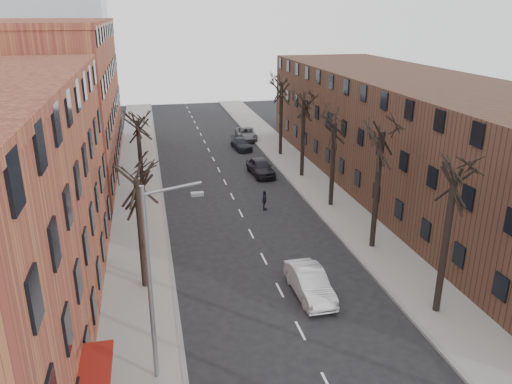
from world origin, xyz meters
TOP-DOWN VIEW (x-y plane):
  - sidewalk_left at (-8.00, 35.00)m, footprint 4.00×90.00m
  - sidewalk_right at (8.00, 35.00)m, footprint 4.00×90.00m
  - building_left_far at (-16.00, 44.00)m, footprint 12.00×28.00m
  - building_right at (16.00, 30.00)m, footprint 12.00×50.00m
  - tree_right_b at (7.60, 12.00)m, footprint 5.20×5.20m
  - tree_right_c at (7.60, 20.00)m, footprint 5.20×5.20m
  - tree_right_d at (7.60, 28.00)m, footprint 5.20×5.20m
  - tree_right_e at (7.60, 36.00)m, footprint 5.20×5.20m
  - tree_right_f at (7.60, 44.00)m, footprint 5.20×5.20m
  - tree_left_a at (-7.60, 18.00)m, footprint 5.20×5.20m
  - tree_left_b at (-7.60, 34.00)m, footprint 5.20×5.20m
  - streetlight at (-7.03, 10.00)m, footprint 2.45×0.22m
  - silver_sedan at (1.50, 15.10)m, footprint 1.79×4.83m
  - parked_car_near at (3.80, 37.40)m, footprint 2.34×4.99m
  - parked_car_mid at (3.80, 47.51)m, footprint 2.15×4.48m
  - parked_car_far at (5.30, 52.04)m, footprint 2.78×5.36m
  - pedestrian_crossing at (2.01, 28.31)m, footprint 0.69×1.05m

SIDE VIEW (x-z plane):
  - tree_right_b at x=7.60m, z-range -5.40..5.40m
  - tree_right_c at x=7.60m, z-range -5.80..5.80m
  - tree_right_d at x=7.60m, z-range -5.00..5.00m
  - tree_right_e at x=7.60m, z-range -5.40..5.40m
  - tree_right_f at x=7.60m, z-range -5.80..5.80m
  - tree_left_a at x=-7.60m, z-range -4.75..4.75m
  - tree_left_b at x=-7.60m, z-range -4.75..4.75m
  - sidewalk_left at x=-8.00m, z-range 0.00..0.15m
  - sidewalk_right at x=8.00m, z-range 0.00..0.15m
  - parked_car_mid at x=3.80m, z-range 0.00..1.26m
  - parked_car_far at x=5.30m, z-range 0.00..1.44m
  - silver_sedan at x=1.50m, z-range 0.00..1.58m
  - parked_car_near at x=3.80m, z-range 0.00..1.65m
  - pedestrian_crossing at x=2.01m, z-range 0.00..1.66m
  - building_right at x=16.00m, z-range 0.00..10.00m
  - streetlight at x=-7.03m, z-range 0.50..9.53m
  - building_left_far at x=-16.00m, z-range 0.00..14.00m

